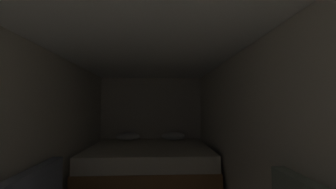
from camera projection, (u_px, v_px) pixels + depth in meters
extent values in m
cube|color=beige|center=(151.00, 123.00, 4.76)|extent=(2.40, 0.05, 2.12)
cube|color=beige|center=(31.00, 144.00, 2.16)|extent=(0.05, 5.05, 2.12)
cube|color=beige|center=(250.00, 142.00, 2.27)|extent=(0.05, 5.05, 2.12)
cube|color=white|center=(144.00, 44.00, 2.28)|extent=(2.40, 5.05, 0.05)
cube|color=olive|center=(149.00, 173.00, 3.75)|extent=(2.18, 1.76, 0.48)
cube|color=beige|center=(149.00, 153.00, 3.78)|extent=(2.14, 1.72, 0.25)
ellipsoid|color=white|center=(128.00, 136.00, 4.42)|extent=(0.52, 0.35, 0.17)
ellipsoid|color=white|center=(173.00, 136.00, 4.47)|extent=(0.52, 0.35, 0.17)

